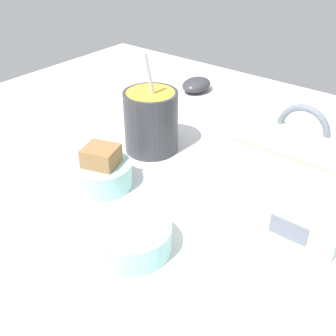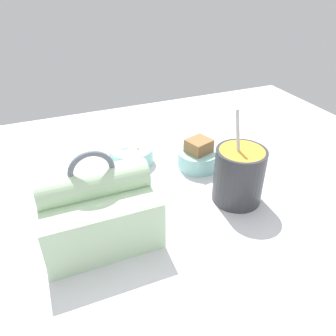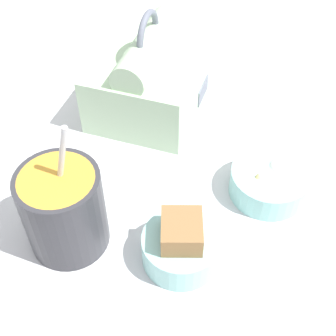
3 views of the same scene
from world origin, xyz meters
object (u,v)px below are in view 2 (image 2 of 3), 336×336
Objects in this scene: soup_cup at (239,175)px; bento_bowl_sandwich at (198,157)px; bento_bowl_snacks at (131,154)px; keyboard at (253,334)px; lunch_bag at (97,208)px.

soup_cup is 15.41cm from bento_bowl_sandwich.
bento_bowl_sandwich is 16.99cm from bento_bowl_snacks.
keyboard is 3.77× the size of bento_bowl_sandwich.
lunch_bag is at bearing -62.80° from keyboard.
keyboard is 3.40× the size of bento_bowl_snacks.
bento_bowl_snacks is at bearing -30.22° from bento_bowl_sandwich.
keyboard is 32.44cm from lunch_bag.
bento_bowl_snacks is at bearing -55.07° from soup_cup.
bento_bowl_snacks is (1.51, -51.24, 1.17)cm from keyboard.
soup_cup reaches higher than keyboard.
lunch_bag is at bearing 27.02° from bento_bowl_sandwich.
bento_bowl_sandwich is at bearing 149.78° from bento_bowl_snacks.
lunch_bag is 26.53cm from bento_bowl_snacks.
bento_bowl_sandwich is at bearing -152.98° from lunch_bag.
bento_bowl_sandwich is at bearing -107.14° from keyboard.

